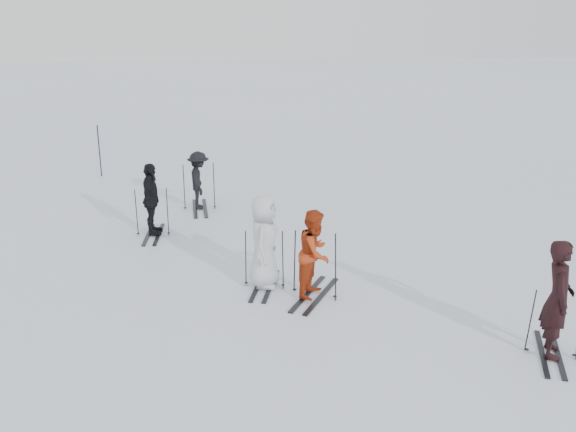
# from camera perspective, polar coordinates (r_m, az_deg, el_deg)

# --- Properties ---
(ground) EXTENTS (120.00, 120.00, 0.00)m
(ground) POSITION_cam_1_polar(r_m,az_deg,el_deg) (13.47, 0.67, -5.34)
(ground) COLOR silver
(ground) RESTS_ON ground
(skier_near_dark) EXTENTS (0.71, 0.83, 1.93)m
(skier_near_dark) POSITION_cam_1_polar(r_m,az_deg,el_deg) (10.98, 22.84, -6.92)
(skier_near_dark) COLOR black
(skier_near_dark) RESTS_ON ground
(skier_red) EXTENTS (0.99, 1.05, 1.71)m
(skier_red) POSITION_cam_1_polar(r_m,az_deg,el_deg) (12.26, 2.42, -3.44)
(skier_red) COLOR #A73312
(skier_red) RESTS_ON ground
(skier_grey) EXTENTS (0.84, 1.05, 1.87)m
(skier_grey) POSITION_cam_1_polar(r_m,az_deg,el_deg) (12.65, -2.15, -2.37)
(skier_grey) COLOR silver
(skier_grey) RESTS_ON ground
(skier_uphill_left) EXTENTS (0.53, 1.08, 1.78)m
(skier_uphill_left) POSITION_cam_1_polar(r_m,az_deg,el_deg) (15.94, -12.06, 1.36)
(skier_uphill_left) COLOR black
(skier_uphill_left) RESTS_ON ground
(skier_uphill_far) EXTENTS (0.60, 1.04, 1.60)m
(skier_uphill_far) POSITION_cam_1_polar(r_m,az_deg,el_deg) (17.89, -7.93, 3.08)
(skier_uphill_far) COLOR black
(skier_uphill_far) RESTS_ON ground
(skis_near_dark) EXTENTS (1.80, 1.42, 1.17)m
(skis_near_dark) POSITION_cam_1_polar(r_m,az_deg,el_deg) (11.14, 22.61, -8.71)
(skis_near_dark) COLOR black
(skis_near_dark) RESTS_ON ground
(skis_red) EXTENTS (2.11, 1.82, 1.36)m
(skis_red) POSITION_cam_1_polar(r_m,az_deg,el_deg) (12.33, 2.41, -4.20)
(skis_red) COLOR black
(skis_red) RESTS_ON ground
(skis_grey) EXTENTS (1.86, 1.34, 1.22)m
(skis_grey) POSITION_cam_1_polar(r_m,az_deg,el_deg) (12.77, -2.13, -3.74)
(skis_grey) COLOR black
(skis_grey) RESTS_ON ground
(skis_uphill_left) EXTENTS (1.76, 1.05, 1.23)m
(skis_uphill_left) POSITION_cam_1_polar(r_m,az_deg,el_deg) (16.02, -12.00, 0.41)
(skis_uphill_left) COLOR black
(skis_uphill_left) RESTS_ON ground
(skis_uphill_far) EXTENTS (1.85, 0.99, 1.34)m
(skis_uphill_far) POSITION_cam_1_polar(r_m,az_deg,el_deg) (17.92, -7.91, 2.68)
(skis_uphill_far) COLOR black
(skis_uphill_far) RESTS_ON ground
(piste_marker) EXTENTS (0.05, 0.05, 1.72)m
(piste_marker) POSITION_cam_1_polar(r_m,az_deg,el_deg) (22.22, -16.42, 5.57)
(piste_marker) COLOR black
(piste_marker) RESTS_ON ground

